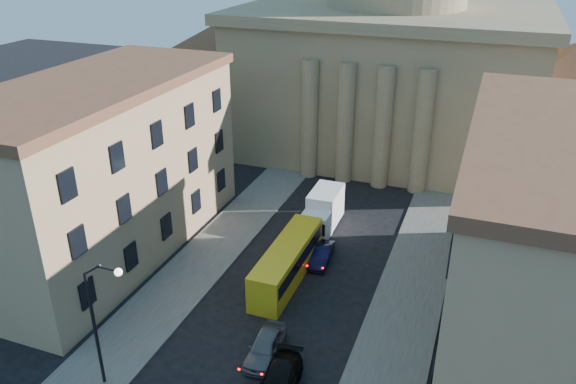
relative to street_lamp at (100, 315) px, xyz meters
The scene contains 11 objects.
sidewalk_left 11.38m from the street_lamp, 98.71° to the left, with size 5.00×60.00×0.15m, color #4F4D48.
sidewalk_right 19.14m from the street_lamp, 32.88° to the left, with size 5.00×60.00×0.15m, color #4F4D48.
church 48.43m from the street_lamp, 81.65° to the left, with size 68.02×28.76×36.60m.
building_left 17.36m from the street_lamp, 125.62° to the left, with size 11.60×26.60×14.70m.
building_right 27.84m from the street_lamp, 30.29° to the left, with size 11.60×26.60×14.70m.
street_lamp is the anchor object (origin of this frame).
car_right_mid 11.20m from the street_lamp, 17.16° to the left, with size 2.13×5.24×1.52m, color black.
car_right_far 10.62m from the street_lamp, 36.20° to the left, with size 1.87×4.64×1.58m, color #55555A.
car_right_distant 20.02m from the street_lamp, 66.50° to the left, with size 1.46×4.20×1.38m, color black.
city_bus 16.20m from the street_lamp, 67.87° to the left, with size 2.48×10.59×2.98m.
box_truck 24.58m from the street_lamp, 75.52° to the left, with size 2.56×6.32×3.46m.
Camera 1 is at (12.16, -12.52, 25.25)m, focal length 35.00 mm.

